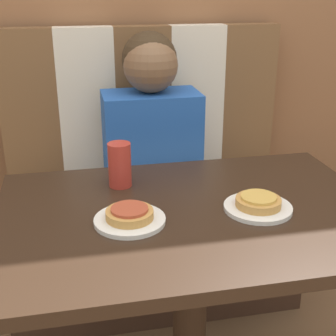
# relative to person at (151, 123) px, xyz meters

# --- Properties ---
(booth_seat) EXTENTS (1.18, 0.51, 0.43)m
(booth_seat) POSITION_rel_person_xyz_m (0.00, -0.00, -0.56)
(booth_seat) COLOR #382319
(booth_seat) RESTS_ON ground_plane
(booth_backrest) EXTENTS (1.18, 0.08, 0.70)m
(booth_backrest) POSITION_rel_person_xyz_m (0.00, 0.21, 0.00)
(booth_backrest) COLOR brown
(booth_backrest) RESTS_ON booth_seat
(dining_table) EXTENTS (1.05, 0.72, 0.72)m
(dining_table) POSITION_rel_person_xyz_m (0.00, -0.64, -0.15)
(dining_table) COLOR black
(dining_table) RESTS_ON ground_plane
(person) EXTENTS (0.37, 0.24, 0.70)m
(person) POSITION_rel_person_xyz_m (0.00, 0.00, 0.00)
(person) COLOR #2356B2
(person) RESTS_ON booth_seat
(plate_left) EXTENTS (0.19, 0.19, 0.01)m
(plate_left) POSITION_rel_person_xyz_m (-0.17, -0.68, -0.05)
(plate_left) COLOR white
(plate_left) RESTS_ON dining_table
(plate_right) EXTENTS (0.19, 0.19, 0.01)m
(plate_right) POSITION_rel_person_xyz_m (0.17, -0.68, -0.05)
(plate_right) COLOR white
(plate_right) RESTS_ON dining_table
(pizza_left) EXTENTS (0.12, 0.12, 0.03)m
(pizza_left) POSITION_rel_person_xyz_m (-0.17, -0.68, -0.03)
(pizza_left) COLOR #C68E47
(pizza_left) RESTS_ON plate_left
(pizza_right) EXTENTS (0.12, 0.12, 0.03)m
(pizza_right) POSITION_rel_person_xyz_m (0.17, -0.68, -0.03)
(pizza_right) COLOR #C68E47
(pizza_right) RESTS_ON plate_right
(drinking_cup) EXTENTS (0.07, 0.07, 0.13)m
(drinking_cup) POSITION_rel_person_xyz_m (-0.17, -0.44, 0.01)
(drinking_cup) COLOR #B23328
(drinking_cup) RESTS_ON dining_table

